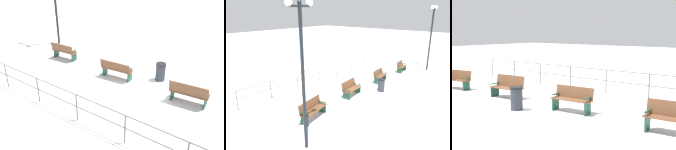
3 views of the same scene
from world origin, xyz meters
The scene contains 9 objects.
ground_plane centered at (0.00, 0.00, 0.00)m, with size 80.00×80.00×0.00m, color white.
bench_nearest centered at (0.04, -5.05, 0.47)m, with size 0.79×1.69×0.88m.
bench_second centered at (-0.20, -1.69, 0.46)m, with size 0.71×1.52×0.92m.
bench_third centered at (-0.14, 1.67, 0.46)m, with size 0.62×1.50×0.86m.
bench_fourth centered at (-0.02, 5.03, 0.46)m, with size 0.60×1.39×0.87m.
lamppost_near centered at (1.45, -6.77, 3.33)m, with size 0.23×1.07×5.21m.
lamppost_middle centered at (1.45, 6.93, 3.52)m, with size 0.30×1.09×5.18m.
waterfront_railing centered at (-3.45, 0.00, 0.71)m, with size 0.05×13.77×1.06m.
trash_bin centered at (0.86, 0.03, 0.41)m, with size 0.45×0.45×0.80m.
Camera 2 is at (6.66, -11.34, 4.87)m, focal length 34.55 mm.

